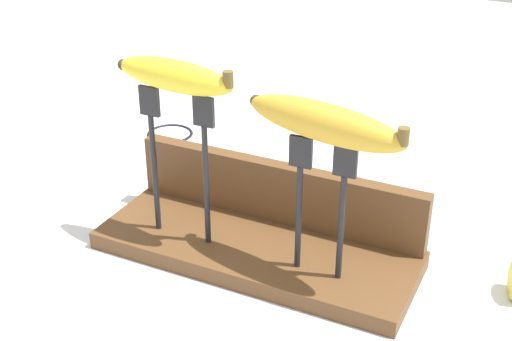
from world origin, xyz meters
The scene contains 8 objects.
ground_plane centered at (0.00, 0.00, 0.00)m, with size 3.00×3.00×0.00m, color silver.
wooden_board centered at (0.00, 0.00, 0.01)m, with size 0.40×0.15×0.02m, color brown.
board_backstop centered at (0.00, 0.06, 0.06)m, with size 0.39×0.02×0.08m, color brown.
fork_stand_left centered at (-0.09, -0.02, 0.14)m, with size 0.10×0.01×0.19m.
fork_stand_right centered at (0.09, -0.02, 0.12)m, with size 0.08×0.01×0.17m.
banana_raised_left centered at (-0.09, -0.02, 0.23)m, with size 0.16×0.05×0.04m.
banana_raised_right centered at (0.09, -0.02, 0.21)m, with size 0.19×0.08×0.04m.
wire_coil centered at (-0.30, 0.27, 0.00)m, with size 0.08×0.08×0.01m, color black.
Camera 1 is at (0.32, -0.65, 0.50)m, focal length 48.93 mm.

